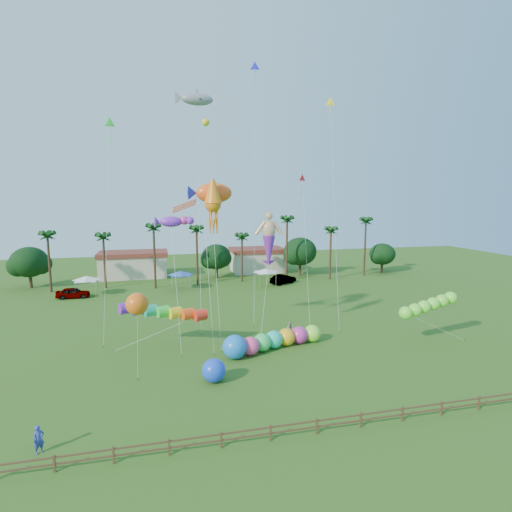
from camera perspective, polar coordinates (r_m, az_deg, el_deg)
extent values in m
plane|color=#285116|center=(32.41, 4.42, -18.48)|extent=(160.00, 160.00, 0.00)
cylinder|color=#3A2819|center=(70.30, -27.42, -1.01)|extent=(0.36, 0.36, 9.00)
cylinder|color=#3A2819|center=(69.84, -20.83, -0.89)|extent=(0.36, 0.36, 8.50)
cylinder|color=#3A2819|center=(67.19, -14.29, -0.30)|extent=(0.36, 0.36, 10.00)
cylinder|color=#3A2819|center=(68.49, -8.42, -0.19)|extent=(0.36, 0.36, 9.50)
cylinder|color=#3A2819|center=(70.74, -2.02, -0.46)|extent=(0.36, 0.36, 8.00)
cylinder|color=#3A2819|center=(71.62, 4.42, 0.84)|extent=(0.36, 0.36, 11.00)
cylinder|color=#3A2819|center=(73.71, 10.58, 0.14)|extent=(0.36, 0.36, 9.00)
cylinder|color=#3A2819|center=(78.96, 15.30, 1.06)|extent=(0.36, 0.36, 10.50)
sphere|color=#113814|center=(75.18, -29.66, -0.75)|extent=(5.88, 5.88, 5.88)
sphere|color=#113814|center=(73.97, -5.68, -0.10)|extent=(5.46, 5.46, 5.46)
sphere|color=#113814|center=(76.78, 6.33, 0.66)|extent=(6.30, 6.30, 6.30)
sphere|color=#113814|center=(83.37, 17.60, 0.27)|extent=(5.04, 5.04, 5.04)
cube|color=beige|center=(78.66, -17.07, -1.42)|extent=(12.00, 7.00, 4.00)
cube|color=beige|center=(80.82, 0.17, -0.82)|extent=(10.00, 7.00, 4.00)
pyramid|color=white|center=(65.49, -23.03, -2.90)|extent=(3.00, 3.00, 0.60)
pyramid|color=blue|center=(65.65, -10.74, -2.37)|extent=(3.00, 3.00, 0.60)
pyramid|color=white|center=(66.83, 1.38, -2.05)|extent=(3.00, 3.00, 0.60)
cube|color=brown|center=(26.31, -26.87, -24.93)|extent=(0.12, 0.12, 1.00)
cube|color=brown|center=(25.81, -19.69, -25.20)|extent=(0.12, 0.12, 1.00)
cube|color=brown|center=(25.65, -12.31, -25.12)|extent=(0.12, 0.12, 1.00)
cube|color=brown|center=(25.84, -4.98, -24.68)|extent=(0.12, 0.12, 1.00)
cube|color=brown|center=(26.38, 2.08, -23.91)|extent=(0.12, 0.12, 1.00)
cube|color=brown|center=(27.23, 8.69, -22.89)|extent=(0.12, 0.12, 1.00)
cube|color=brown|center=(28.38, 14.73, -21.70)|extent=(0.12, 0.12, 1.00)
cube|color=brown|center=(29.79, 20.16, -20.42)|extent=(0.12, 0.12, 1.00)
cube|color=brown|center=(31.42, 24.97, -19.12)|extent=(0.12, 0.12, 1.00)
cube|color=brown|center=(33.25, 29.22, -17.86)|extent=(0.12, 0.12, 1.00)
cube|color=brown|center=(27.06, 8.71, -22.25)|extent=(36.00, 0.08, 0.10)
cube|color=brown|center=(27.26, 8.69, -22.98)|extent=(36.00, 0.08, 0.10)
imported|color=#4C4C54|center=(65.19, -24.68, -4.79)|extent=(4.73, 1.94, 1.60)
imported|color=#4C4C54|center=(69.37, 3.89, -3.31)|extent=(5.20, 4.05, 1.65)
imported|color=#303DA8|center=(28.06, -28.61, -22.03)|extent=(0.73, 0.68, 1.68)
imported|color=#A3A187|center=(42.58, 4.86, -10.57)|extent=(1.04, 1.09, 1.77)
sphere|color=#FF4387|center=(38.26, -0.83, -12.76)|extent=(1.74, 1.74, 1.74)
sphere|color=#32D65B|center=(39.16, 0.87, -12.26)|extent=(1.74, 1.74, 1.74)
sphere|color=#1CC6A9|center=(40.00, 2.57, -11.82)|extent=(1.74, 1.74, 1.74)
sphere|color=yellow|center=(40.74, 4.35, -11.46)|extent=(1.74, 1.74, 1.74)
sphere|color=#CB2F97|center=(41.39, 6.19, -11.17)|extent=(1.74, 1.74, 1.74)
sphere|color=#96FB37|center=(42.05, 8.03, -10.89)|extent=(1.74, 1.74, 1.74)
sphere|color=blue|center=(37.43, -3.07, -12.85)|extent=(2.78, 2.78, 2.23)
sphere|color=blue|center=(33.26, -6.06, -15.96)|extent=(1.91, 1.91, 1.91)
cylinder|color=red|center=(39.16, -11.01, -8.49)|extent=(8.17, 2.92, 1.10)
cylinder|color=silver|center=(40.28, -13.98, -10.66)|extent=(8.21, 1.35, 3.43)
cylinder|color=brown|center=(41.70, -19.68, -12.61)|extent=(0.08, 0.08, 0.16)
ellipsoid|color=#6AF636|center=(42.47, 20.59, -7.64)|extent=(7.18, 2.22, 1.55)
cylinder|color=silver|center=(44.88, 24.29, -9.23)|extent=(7.01, 0.19, 3.37)
cylinder|color=brown|center=(47.47, 27.63, -10.53)|extent=(0.08, 0.08, 0.16)
sphere|color=orange|center=(33.37, -16.63, -6.58)|extent=(2.22, 2.22, 1.80)
cylinder|color=silver|center=(34.12, -16.58, -11.72)|extent=(0.21, 0.38, 6.23)
cylinder|color=brown|center=(35.09, -16.54, -16.49)|extent=(0.08, 0.08, 0.16)
cylinder|color=silver|center=(40.27, 1.20, -5.49)|extent=(1.85, 3.33, 10.08)
cylinder|color=brown|center=(40.00, 0.51, -13.02)|extent=(0.08, 0.08, 0.16)
ellipsoid|color=#FB571B|center=(41.20, -6.02, 8.93)|extent=(5.77, 3.93, 2.29)
cylinder|color=silver|center=(39.18, -6.00, -2.13)|extent=(0.92, 5.20, 15.14)
cylinder|color=brown|center=(38.72, -5.97, -13.80)|extent=(0.08, 0.08, 0.16)
ellipsoid|color=gray|center=(50.06, -8.38, 21.27)|extent=(5.05, 2.31, 1.74)
cylinder|color=silver|center=(45.26, -8.11, 6.11)|extent=(0.79, 6.93, 25.99)
cylinder|color=brown|center=(44.17, -7.83, -11.03)|extent=(0.08, 0.08, 0.16)
cone|color=orange|center=(39.94, -6.17, 7.35)|extent=(2.33, 2.33, 5.12)
cylinder|color=silver|center=(38.97, -5.57, -3.02)|extent=(0.17, 3.46, 14.01)
cylinder|color=brown|center=(39.28, -4.95, -13.46)|extent=(0.08, 0.08, 0.16)
ellipsoid|color=purple|center=(40.78, -12.01, 4.82)|extent=(4.25, 2.93, 1.51)
cylinder|color=silver|center=(39.31, -11.31, -4.32)|extent=(0.48, 4.65, 12.30)
cylinder|color=brown|center=(38.88, -10.56, -13.80)|extent=(0.08, 0.08, 0.16)
cone|color=red|center=(47.59, 6.64, 10.95)|extent=(1.07, 0.59, 1.06)
cylinder|color=silver|center=(45.75, 7.18, 0.44)|extent=(0.47, 4.50, 16.92)
cylinder|color=brown|center=(45.53, 7.74, -10.44)|extent=(0.08, 0.08, 0.16)
cone|color=yellow|center=(48.06, 10.55, 20.75)|extent=(1.21, 0.64, 1.20)
cylinder|color=silver|center=(44.96, 11.17, 5.48)|extent=(0.13, 4.22, 25.14)
cylinder|color=brown|center=(45.35, 11.80, -10.62)|extent=(0.08, 0.08, 0.16)
cone|color=#38F040|center=(44.58, -20.17, 17.38)|extent=(1.26, 0.62, 1.24)
cylinder|color=silver|center=(42.40, -20.57, 2.89)|extent=(1.32, 3.53, 22.06)
cylinder|color=brown|center=(43.08, -20.98, -12.00)|extent=(0.08, 0.08, 0.16)
cone|color=#1B20F5|center=(50.97, -0.17, 25.42)|extent=(1.25, 0.49, 1.23)
cylinder|color=silver|center=(46.52, -0.23, 8.51)|extent=(1.14, 4.15, 29.68)
cylinder|color=brown|center=(46.65, -0.29, -9.91)|extent=(0.08, 0.08, 0.16)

